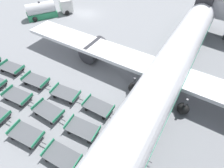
{
  "coord_description": "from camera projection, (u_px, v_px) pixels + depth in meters",
  "views": [
    {
      "loc": [
        24.0,
        -25.08,
        15.09
      ],
      "look_at": [
        16.52,
        -14.65,
        1.99
      ],
      "focal_mm": 28.0,
      "sensor_mm": 36.0,
      "label": 1
    }
  ],
  "objects": [
    {
      "name": "fuel_tanker_primary",
      "position": [
        47.0,
        10.0,
        33.24
      ],
      "size": [
        6.08,
        8.69,
        2.98
      ],
      "color": "white",
      "rests_on": "ground_plane"
    },
    {
      "name": "baggage_dolly_row_mid_a_col_e",
      "position": [
        83.0,
        129.0,
        16.34
      ],
      "size": [
        3.86,
        2.19,
        0.92
      ],
      "color": "#515459",
      "rests_on": "ground_plane"
    },
    {
      "name": "baggage_dolly_row_mid_a_col_c",
      "position": [
        18.0,
        96.0,
        19.14
      ],
      "size": [
        3.86,
        2.17,
        0.92
      ],
      "color": "#515459",
      "rests_on": "ground_plane"
    },
    {
      "name": "baggage_dolly_row_mid_b_col_e",
      "position": [
        98.0,
        107.0,
        18.11
      ],
      "size": [
        3.83,
        1.99,
        0.92
      ],
      "color": "#515459",
      "rests_on": "ground_plane"
    },
    {
      "name": "ground_plane",
      "position": [
        88.0,
        14.0,
        34.83
      ],
      "size": [
        500.0,
        500.0,
        0.0
      ],
      "primitive_type": "plane",
      "color": "gray"
    },
    {
      "name": "baggage_dolly_row_mid_b_col_b",
      "position": [
        12.0,
        68.0,
        22.49
      ],
      "size": [
        3.86,
        2.22,
        0.92
      ],
      "color": "#515459",
      "rests_on": "ground_plane"
    },
    {
      "name": "baggage_dolly_row_mid_b_col_d",
      "position": [
        66.0,
        94.0,
        19.41
      ],
      "size": [
        3.86,
        2.23,
        0.92
      ],
      "color": "#515459",
      "rests_on": "ground_plane"
    },
    {
      "name": "airplane",
      "position": [
        173.0,
        63.0,
        19.42
      ],
      "size": [
        40.99,
        47.17,
        11.42
      ],
      "color": "white",
      "rests_on": "ground_plane"
    },
    {
      "name": "baggage_dolly_row_mid_a_col_f",
      "position": [
        127.0,
        150.0,
        14.9
      ],
      "size": [
        3.85,
        2.1,
        0.92
      ],
      "color": "#515459",
      "rests_on": "ground_plane"
    },
    {
      "name": "baggage_dolly_row_near_col_d",
      "position": [
        27.0,
        134.0,
        15.94
      ],
      "size": [
        3.86,
        2.22,
        0.92
      ],
      "color": "#515459",
      "rests_on": "ground_plane"
    },
    {
      "name": "baggage_dolly_row_mid_b_col_c",
      "position": [
        36.0,
        81.0,
        20.85
      ],
      "size": [
        3.86,
        2.2,
        0.92
      ],
      "color": "#515459",
      "rests_on": "ground_plane"
    },
    {
      "name": "baggage_dolly_row_mid_a_col_d",
      "position": [
        49.0,
        111.0,
        17.73
      ],
      "size": [
        3.82,
        1.96,
        0.92
      ],
      "color": "#515459",
      "rests_on": "ground_plane"
    },
    {
      "name": "baggage_dolly_row_near_col_e",
      "position": [
        62.0,
        157.0,
        14.52
      ],
      "size": [
        3.85,
        2.1,
        0.92
      ],
      "color": "#515459",
      "rests_on": "ground_plane"
    },
    {
      "name": "baggage_dolly_row_mid_b_col_f",
      "position": [
        137.0,
        125.0,
        16.64
      ],
      "size": [
        3.83,
        1.99,
        0.92
      ],
      "color": "#515459",
      "rests_on": "ground_plane"
    }
  ]
}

